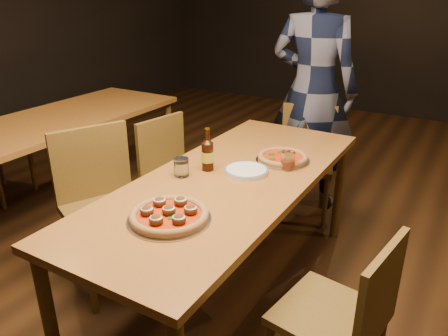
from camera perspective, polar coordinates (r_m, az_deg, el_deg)
The scene contains 14 objects.
ground at distance 2.69m, azimuth 0.57°, elevation -15.95°, with size 9.00×9.00×0.00m, color black.
table_main at distance 2.33m, azimuth 0.63°, elevation -2.81°, with size 0.80×2.00×0.75m.
table_left at distance 3.61m, azimuth -20.87°, elevation 5.11°, with size 0.80×2.00×0.75m.
chair_main_nw at distance 2.59m, azimuth -14.88°, elevation -5.45°, with size 0.46×0.46×0.98m, color #573C17, non-canonical shape.
chair_main_sw at distance 3.01m, azimuth -5.53°, elevation -1.57°, with size 0.42×0.42×0.89m, color #573C17, non-canonical shape.
chair_main_e at distance 1.95m, azimuth 13.58°, elevation -18.05°, with size 0.40×0.40×0.86m, color #573C17, non-canonical shape.
chair_end at distance 3.36m, azimuth 10.53°, elevation 0.68°, with size 0.41×0.41×0.88m, color #573C17, non-canonical shape.
pizza_meatball at distance 1.89m, azimuth -7.19°, elevation -6.08°, with size 0.36×0.36×0.07m.
pizza_margherita at distance 2.53m, azimuth 7.68°, elevation 1.34°, with size 0.31×0.31×0.04m.
plate_stack at distance 2.35m, azimuth 2.92°, elevation -0.36°, with size 0.23×0.23×0.02m, color white.
beer_bottle at distance 2.36m, azimuth -2.15°, elevation 1.64°, with size 0.07×0.07×0.23m.
water_glass at distance 2.31m, azimuth -5.58°, elevation 0.11°, with size 0.08×0.08×0.10m, color white.
amber_glass at distance 2.41m, azimuth 8.34°, elevation 0.96°, with size 0.08×0.08×0.10m, color #AF3C13.
diner at distance 3.48m, azimuth 11.56°, elevation 9.92°, with size 0.68×0.45×1.88m, color black.
Camera 1 is at (1.05, -1.82, 1.68)m, focal length 35.00 mm.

